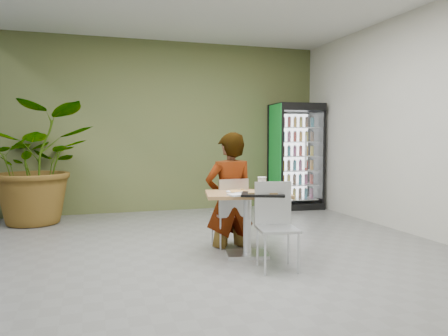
{
  "coord_description": "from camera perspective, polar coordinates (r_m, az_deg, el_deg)",
  "views": [
    {
      "loc": [
        -1.43,
        -4.73,
        1.39
      ],
      "look_at": [
        0.24,
        0.63,
        1.0
      ],
      "focal_mm": 35.0,
      "sensor_mm": 36.0,
      "label": 1
    }
  ],
  "objects": [
    {
      "name": "dining_table",
      "position": [
        5.14,
        3.06,
        -5.59
      ],
      "size": [
        1.08,
        0.85,
        0.75
      ],
      "rotation": [
        0.0,
        0.0,
        -0.21
      ],
      "color": "#B7804E",
      "rests_on": "ground"
    },
    {
      "name": "chair_far",
      "position": [
        5.53,
        0.92,
        -5.13
      ],
      "size": [
        0.41,
        0.41,
        0.88
      ],
      "rotation": [
        0.0,
        0.0,
        3.19
      ],
      "color": "silver",
      "rests_on": "ground"
    },
    {
      "name": "chair_near",
      "position": [
        4.72,
        6.69,
        -6.47
      ],
      "size": [
        0.46,
        0.47,
        0.92
      ],
      "rotation": [
        0.0,
        0.0,
        -0.15
      ],
      "color": "silver",
      "rests_on": "ground"
    },
    {
      "name": "soda_cup",
      "position": [
        5.14,
        4.97,
        -2.21
      ],
      "size": [
        0.1,
        0.1,
        0.18
      ],
      "color": "white",
      "rests_on": "dining_table"
    },
    {
      "name": "seated_woman",
      "position": [
        5.56,
        0.75,
        -4.42
      ],
      "size": [
        0.67,
        0.45,
        1.76
      ],
      "primitive_type": "imported",
      "rotation": [
        0.0,
        0.0,
        3.19
      ],
      "color": "black",
      "rests_on": "ground"
    },
    {
      "name": "room_envelope",
      "position": [
        4.94,
        -0.47,
        6.41
      ],
      "size": [
        6.0,
        7.0,
        3.2
      ],
      "primitive_type": null,
      "color": "silver",
      "rests_on": "ground"
    },
    {
      "name": "ground",
      "position": [
        5.13,
        -0.46,
        -11.74
      ],
      "size": [
        7.0,
        7.0,
        0.0
      ],
      "primitive_type": "plane",
      "color": "slate",
      "rests_on": "ground"
    },
    {
      "name": "pizza_plate",
      "position": [
        5.14,
        1.61,
        -3.0
      ],
      "size": [
        0.33,
        0.26,
        0.03
      ],
      "color": "white",
      "rests_on": "dining_table"
    },
    {
      "name": "napkin_stack",
      "position": [
        4.82,
        1.62,
        -3.53
      ],
      "size": [
        0.19,
        0.19,
        0.02
      ],
      "primitive_type": "cube",
      "rotation": [
        0.0,
        0.0,
        0.22
      ],
      "color": "white",
      "rests_on": "dining_table"
    },
    {
      "name": "potted_plant",
      "position": [
        7.65,
        -23.17,
        0.57
      ],
      "size": [
        1.79,
        1.56,
        1.95
      ],
      "primitive_type": "imported",
      "rotation": [
        0.0,
        0.0,
        -0.02
      ],
      "color": "#34702D",
      "rests_on": "ground"
    },
    {
      "name": "cafeteria_tray",
      "position": [
        4.86,
        5.12,
        -3.44
      ],
      "size": [
        0.57,
        0.5,
        0.03
      ],
      "primitive_type": "cube",
      "rotation": [
        0.0,
        0.0,
        -0.4
      ],
      "color": "black",
      "rests_on": "dining_table"
    },
    {
      "name": "beverage_fridge",
      "position": [
        8.71,
        9.43,
        1.53
      ],
      "size": [
        0.99,
        0.79,
        2.05
      ],
      "rotation": [
        0.0,
        0.0,
        -0.09
      ],
      "color": "black",
      "rests_on": "ground"
    }
  ]
}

